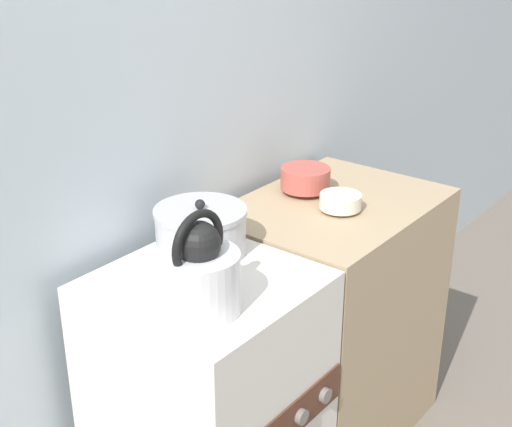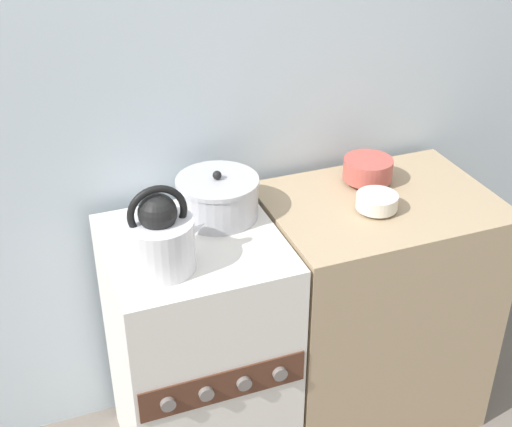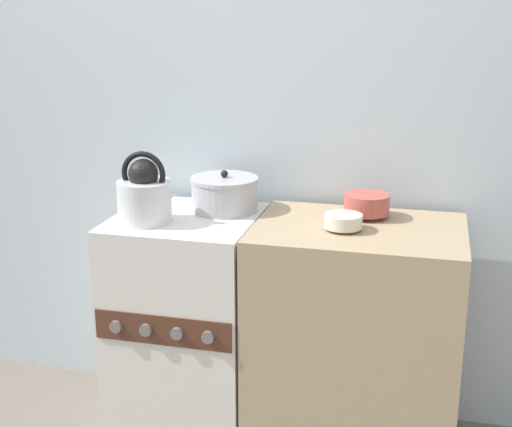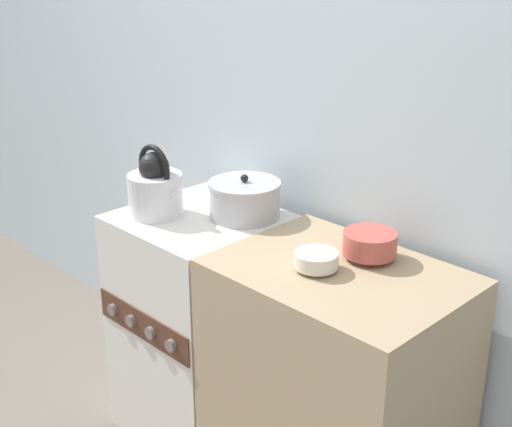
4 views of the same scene
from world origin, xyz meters
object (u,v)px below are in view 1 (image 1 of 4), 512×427
at_px(cooking_pot, 201,230).
at_px(stove, 209,418).
at_px(kettle, 200,273).
at_px(enamel_bowl, 305,179).
at_px(small_ceramic_bowl, 340,201).

bearing_deg(cooking_pot, stove, -135.24).
distance_m(kettle, cooking_pot, 0.32).
xyz_separation_m(kettle, enamel_bowl, (0.77, 0.23, -0.04)).
relative_size(kettle, cooking_pot, 1.01).
bearing_deg(stove, small_ceramic_bowl, -4.07).
relative_size(cooking_pot, small_ceramic_bowl, 1.96).
bearing_deg(small_ceramic_bowl, cooking_pot, 161.37).
xyz_separation_m(cooking_pot, small_ceramic_bowl, (0.47, -0.16, -0.03)).
height_order(stove, enamel_bowl, enamel_bowl).
bearing_deg(kettle, cooking_pot, 42.06).
relative_size(cooking_pot, enamel_bowl, 1.56).
relative_size(enamel_bowl, small_ceramic_bowl, 1.26).
bearing_deg(enamel_bowl, stove, -168.34).
relative_size(stove, cooking_pot, 3.45).
bearing_deg(cooking_pot, small_ceramic_bowl, -18.63).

